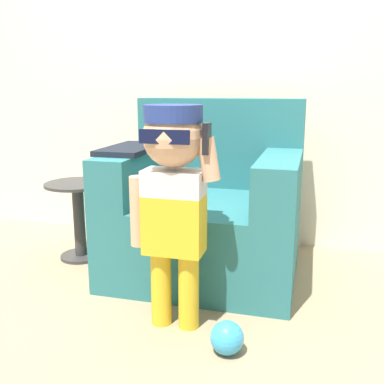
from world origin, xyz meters
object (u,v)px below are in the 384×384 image
armchair (207,212)px  person_child (173,183)px  side_table (79,213)px  toy_ball (227,338)px

armchair → person_child: armchair is taller
side_table → toy_ball: (1.13, -0.82, -0.23)m
side_table → toy_ball: size_ratio=3.54×
armchair → toy_ball: size_ratio=7.61×
person_child → toy_ball: (0.28, -0.17, -0.61)m
person_child → toy_ball: person_child is taller
person_child → side_table: bearing=142.3°
side_table → toy_ball: bearing=-36.1°
side_table → person_child: bearing=-37.7°
armchair → person_child: (0.01, -0.68, 0.31)m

